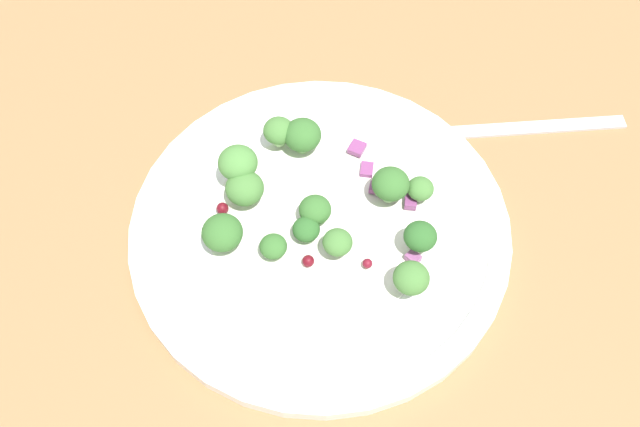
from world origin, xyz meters
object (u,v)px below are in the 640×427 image
at_px(broccoli_floret_2, 315,210).
at_px(fork, 499,129).
at_px(broccoli_floret_0, 391,185).
at_px(broccoli_floret_1, 279,131).
at_px(plate, 320,227).

bearing_deg(broccoli_floret_2, fork, -172.31).
distance_m(broccoli_floret_0, fork, 0.13).
distance_m(broccoli_floret_2, fork, 0.18).
relative_size(broccoli_floret_2, fork, 0.13).
height_order(broccoli_floret_1, fork, broccoli_floret_1).
relative_size(broccoli_floret_0, broccoli_floret_1, 1.16).
distance_m(broccoli_floret_1, broccoli_floret_2, 0.07).
bearing_deg(fork, broccoli_floret_0, 14.06).
bearing_deg(broccoli_floret_2, broccoli_floret_0, 174.09).
distance_m(plate, broccoli_floret_2, 0.02).
bearing_deg(broccoli_floret_1, broccoli_floret_2, 88.06).
bearing_deg(fork, broccoli_floret_2, 7.69).
height_order(plate, broccoli_floret_0, broccoli_floret_0).
xyz_separation_m(broccoli_floret_2, fork, (-0.18, -0.02, -0.02)).
relative_size(broccoli_floret_0, fork, 0.15).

